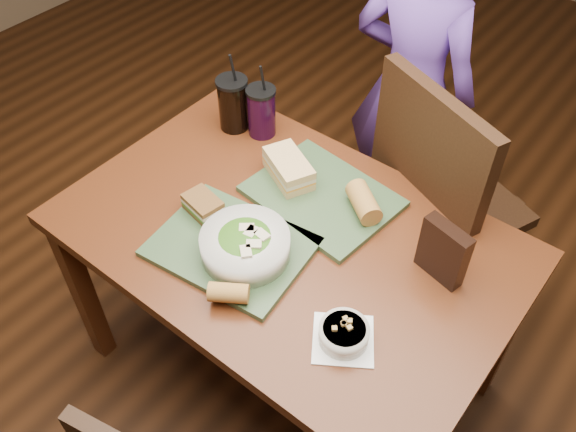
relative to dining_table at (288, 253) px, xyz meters
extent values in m
plane|color=#381C0B|center=(0.00, 0.00, -0.66)|extent=(6.00, 6.00, 0.00)
cube|color=#4D230F|center=(-0.60, -0.38, -0.30)|extent=(0.06, 0.06, 0.71)
cube|color=#4D230F|center=(-0.60, 0.38, -0.30)|extent=(0.06, 0.06, 0.71)
cube|color=#4D230F|center=(0.60, 0.38, -0.30)|extent=(0.06, 0.06, 0.71)
cube|color=#4D230F|center=(0.00, 0.00, 0.07)|extent=(1.30, 0.85, 0.04)
cube|color=black|center=(0.21, 0.62, -0.15)|extent=(0.61, 0.61, 0.04)
cube|color=black|center=(0.21, 0.41, 0.15)|extent=(0.45, 0.22, 0.56)
cube|color=black|center=(0.00, 0.42, -0.42)|extent=(0.04, 0.04, 0.48)
cube|color=black|center=(0.41, 0.42, -0.42)|extent=(0.04, 0.04, 0.48)
cube|color=black|center=(0.00, 0.83, -0.42)|extent=(0.04, 0.04, 0.48)
cube|color=black|center=(0.41, 0.83, -0.42)|extent=(0.04, 0.04, 0.48)
imported|color=#633AA0|center=(-0.12, 0.91, 0.04)|extent=(0.53, 0.37, 1.39)
cube|color=#31482A|center=(-0.09, -0.15, 0.10)|extent=(0.45, 0.37, 0.02)
cube|color=#31482A|center=(-0.01, 0.17, 0.10)|extent=(0.45, 0.36, 0.02)
cylinder|color=silver|center=(-0.03, -0.15, 0.14)|extent=(0.24, 0.24, 0.07)
ellipsoid|color=#427219|center=(-0.03, -0.15, 0.16)|extent=(0.20, 0.20, 0.06)
cube|color=beige|center=(0.01, -0.19, 0.18)|extent=(0.05, 0.05, 0.01)
cube|color=beige|center=(0.01, -0.15, 0.18)|extent=(0.05, 0.05, 0.01)
cube|color=beige|center=(-0.04, -0.12, 0.18)|extent=(0.05, 0.05, 0.01)
cube|color=beige|center=(-0.03, -0.12, 0.18)|extent=(0.04, 0.05, 0.01)
cube|color=beige|center=(0.00, -0.12, 0.18)|extent=(0.04, 0.03, 0.01)
cube|color=white|center=(0.33, -0.19, 0.09)|extent=(0.21, 0.21, 0.00)
cylinder|color=silver|center=(0.33, -0.19, 0.12)|extent=(0.12, 0.12, 0.05)
cylinder|color=black|center=(0.33, -0.19, 0.14)|extent=(0.11, 0.11, 0.01)
cube|color=#B28947|center=(0.31, -0.21, 0.15)|extent=(0.02, 0.02, 0.01)
cube|color=#B28947|center=(0.32, -0.19, 0.15)|extent=(0.02, 0.02, 0.01)
cube|color=#B28947|center=(0.34, -0.19, 0.15)|extent=(0.02, 0.02, 0.01)
cube|color=#B28947|center=(0.33, -0.17, 0.15)|extent=(0.02, 0.02, 0.01)
cube|color=#B28947|center=(0.32, -0.19, 0.15)|extent=(0.02, 0.02, 0.01)
cube|color=#B28947|center=(0.32, -0.17, 0.15)|extent=(0.02, 0.02, 0.01)
cube|color=#593819|center=(-0.23, -0.10, 0.12)|extent=(0.13, 0.10, 0.02)
cube|color=#3F721E|center=(-0.23, -0.10, 0.13)|extent=(0.13, 0.10, 0.01)
cube|color=beige|center=(-0.23, -0.10, 0.14)|extent=(0.13, 0.10, 0.01)
cube|color=#593819|center=(-0.23, -0.10, 0.15)|extent=(0.13, 0.10, 0.02)
cube|color=tan|center=(-0.13, 0.17, 0.12)|extent=(0.20, 0.17, 0.03)
cube|color=orange|center=(-0.13, 0.17, 0.14)|extent=(0.20, 0.17, 0.01)
cube|color=beige|center=(-0.13, 0.17, 0.15)|extent=(0.20, 0.17, 0.01)
cube|color=tan|center=(-0.13, 0.17, 0.17)|extent=(0.20, 0.17, 0.03)
cylinder|color=#AD7533|center=(0.03, -0.29, 0.13)|extent=(0.11, 0.10, 0.05)
cylinder|color=#AD7533|center=(0.13, 0.19, 0.14)|extent=(0.15, 0.13, 0.07)
cylinder|color=black|center=(-0.45, 0.27, 0.18)|extent=(0.10, 0.10, 0.17)
cylinder|color=black|center=(-0.45, 0.27, 0.27)|extent=(0.11, 0.11, 0.01)
cylinder|color=black|center=(-0.44, 0.27, 0.32)|extent=(0.01, 0.03, 0.11)
cylinder|color=black|center=(-0.35, 0.31, 0.17)|extent=(0.09, 0.09, 0.16)
cylinder|color=black|center=(-0.35, 0.31, 0.26)|extent=(0.10, 0.10, 0.01)
cylinder|color=black|center=(-0.34, 0.31, 0.31)|extent=(0.01, 0.03, 0.10)
cube|color=black|center=(0.41, 0.14, 0.18)|extent=(0.14, 0.07, 0.18)
camera|label=1|loc=(0.73, -0.92, 1.39)|focal=38.00mm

